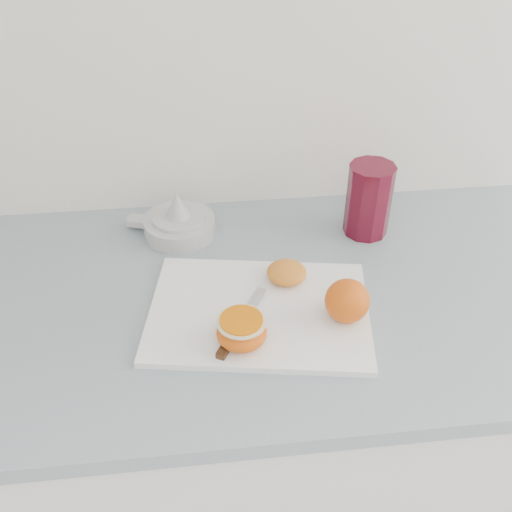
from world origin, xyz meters
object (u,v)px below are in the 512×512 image
object	(u,v)px
counter	(284,436)
cutting_board	(259,311)
half_orange	(242,331)
red_tumbler	(368,202)
citrus_juicer	(178,223)

from	to	relation	value
counter	cutting_board	xyz separation A→B (m)	(-0.07, -0.06, 0.45)
half_orange	red_tumbler	xyz separation A→B (m)	(0.28, 0.29, 0.03)
cutting_board	citrus_juicer	world-z (taller)	citrus_juicer
cutting_board	half_orange	world-z (taller)	half_orange
half_orange	counter	bearing A→B (deg)	53.36
counter	half_orange	bearing A→B (deg)	-126.64
cutting_board	counter	bearing A→B (deg)	44.12
counter	citrus_juicer	size ratio (longest dim) A/B	13.16
citrus_juicer	cutting_board	bearing A→B (deg)	-62.56
counter	half_orange	world-z (taller)	half_orange
cutting_board	half_orange	distance (m)	0.09
counter	citrus_juicer	bearing A→B (deg)	136.23
half_orange	citrus_juicer	world-z (taller)	citrus_juicer
counter	cutting_board	size ratio (longest dim) A/B	6.44
counter	cutting_board	distance (m)	0.46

